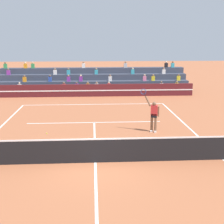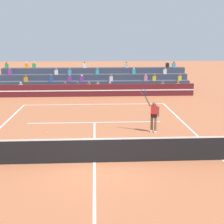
% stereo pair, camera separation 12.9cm
% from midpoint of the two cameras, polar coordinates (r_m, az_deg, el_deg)
% --- Properties ---
extents(ground_plane, '(120.00, 120.00, 0.00)m').
position_cam_midpoint_polar(ground_plane, '(13.25, -2.95, -9.21)').
color(ground_plane, '#AD603D').
extents(court_lines, '(11.10, 23.90, 0.01)m').
position_cam_midpoint_polar(court_lines, '(13.25, -2.95, -9.19)').
color(court_lines, white).
rests_on(court_lines, ground).
extents(tennis_net, '(12.00, 0.10, 1.10)m').
position_cam_midpoint_polar(tennis_net, '(13.05, -2.98, -7.00)').
color(tennis_net, '#2D6B38').
rests_on(tennis_net, ground).
extents(sponsor_banner_wall, '(18.00, 0.26, 1.10)m').
position_cam_midpoint_polar(sponsor_banner_wall, '(28.01, -3.10, 3.98)').
color(sponsor_banner_wall, '#51191E').
rests_on(sponsor_banner_wall, ground).
extents(bleacher_stand, '(18.38, 3.80, 2.83)m').
position_cam_midpoint_polar(bleacher_stand, '(31.10, -3.11, 5.44)').
color(bleacher_stand, '#383D4C').
rests_on(bleacher_stand, ground).
extents(tennis_player, '(1.07, 0.48, 2.45)m').
position_cam_midpoint_polar(tennis_player, '(17.27, 7.83, -0.50)').
color(tennis_player, brown).
rests_on(tennis_player, ground).
extents(tennis_ball, '(0.07, 0.07, 0.07)m').
position_cam_midpoint_polar(tennis_ball, '(17.39, -11.62, -3.82)').
color(tennis_ball, '#C6DB33').
rests_on(tennis_ball, ground).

